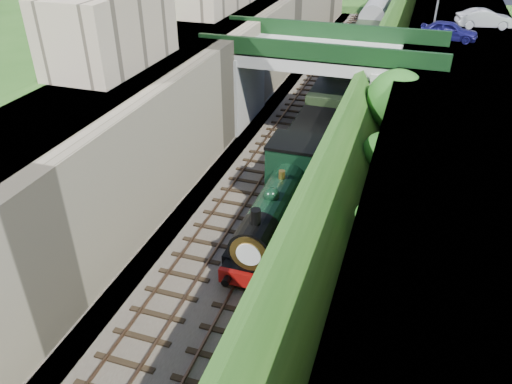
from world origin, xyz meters
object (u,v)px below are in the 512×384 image
Objects in this scene: car_silver at (485,19)px; tender at (312,147)px; locomotive at (280,204)px; road_bridge at (329,79)px; tree at (399,101)px; car_blue at (449,31)px.

car_silver is 0.70× the size of tender.
locomotive is 7.37m from tender.
tree is at bearing -41.70° from road_bridge.
tree is 5.81m from tender.
car_blue is 0.65× the size of tender.
road_bridge is 2.67× the size of tender.
tree is (4.97, -4.43, 0.57)m from road_bridge.
tree reaches higher than locomotive.
tree is at bearing 171.09° from car_blue.
car_blue is at bearing 31.66° from road_bridge.
car_blue is at bearing 68.26° from locomotive.
tender is (-9.78, -15.26, -5.32)m from car_silver.
tree is 1.10× the size of tender.
car_blue is 19.91m from locomotive.
locomotive is at bearing 144.38° from car_silver.
car_blue is at bearing 74.91° from tree.
tree is at bearing 147.49° from car_silver.
car_blue is 13.78m from tender.
car_silver reaches higher than car_blue.
tender is at bearing -161.86° from tree.
car_silver is 25.16m from locomotive.
car_silver is at bearing 69.74° from tree.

